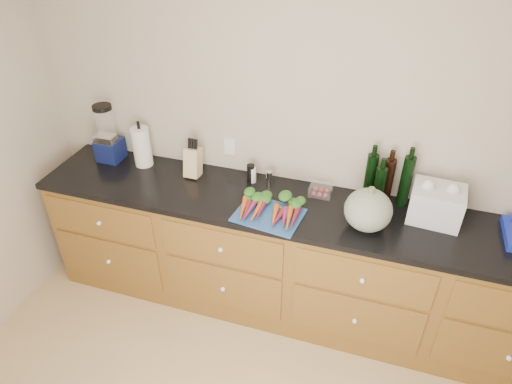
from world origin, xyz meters
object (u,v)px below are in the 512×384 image
(paper_towel, at_px, (142,147))
(tomato_box, at_px, (321,190))
(carrots, at_px, (271,207))
(blender_appliance, at_px, (108,136))
(squash, at_px, (368,210))
(cutting_board, at_px, (269,215))
(knife_block, at_px, (193,162))

(paper_towel, distance_m, tomato_box, 1.32)
(carrots, xyz_separation_m, blender_appliance, (-1.32, 0.27, 0.15))
(carrots, xyz_separation_m, squash, (0.59, 0.03, 0.09))
(cutting_board, relative_size, blender_appliance, 0.95)
(carrots, relative_size, tomato_box, 2.78)
(tomato_box, bearing_deg, blender_appliance, -179.55)
(cutting_board, relative_size, paper_towel, 1.40)
(cutting_board, xyz_separation_m, tomato_box, (0.26, 0.33, 0.03))
(blender_appliance, relative_size, knife_block, 2.10)
(knife_block, bearing_deg, carrots, -21.54)
(cutting_board, bearing_deg, tomato_box, 51.49)
(tomato_box, bearing_deg, cutting_board, -128.51)
(cutting_board, height_order, blender_appliance, blender_appliance)
(carrots, bearing_deg, squash, 2.49)
(blender_appliance, relative_size, paper_towel, 1.48)
(knife_block, bearing_deg, squash, -10.49)
(blender_appliance, xyz_separation_m, paper_towel, (0.27, 0.00, -0.04))
(cutting_board, distance_m, squash, 0.61)
(blender_appliance, xyz_separation_m, tomato_box, (1.59, 0.01, -0.15))
(blender_appliance, bearing_deg, knife_block, -1.49)
(cutting_board, relative_size, tomato_box, 2.78)
(knife_block, bearing_deg, blender_appliance, 178.51)
(cutting_board, relative_size, knife_block, 2.00)
(knife_block, bearing_deg, paper_towel, 177.19)
(squash, height_order, blender_appliance, blender_appliance)
(squash, relative_size, paper_towel, 0.97)
(squash, height_order, paper_towel, paper_towel)
(squash, relative_size, blender_appliance, 0.66)
(cutting_board, xyz_separation_m, blender_appliance, (-1.32, 0.32, 0.18))
(squash, distance_m, knife_block, 1.25)
(carrots, relative_size, knife_block, 2.00)
(knife_block, distance_m, tomato_box, 0.91)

